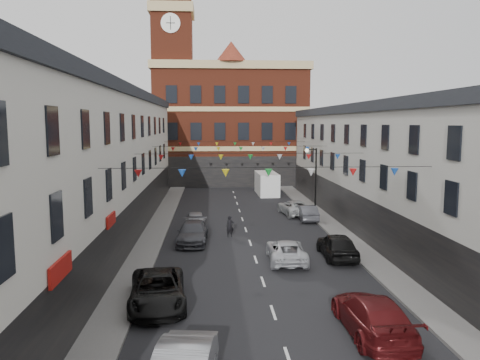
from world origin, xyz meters
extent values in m
plane|color=black|center=(0.00, 0.00, 0.00)|extent=(160.00, 160.00, 0.00)
cube|color=#605E5B|center=(-6.90, 2.00, 0.07)|extent=(1.80, 64.00, 0.15)
cube|color=#605E5B|center=(6.90, 2.00, 0.07)|extent=(1.80, 64.00, 0.15)
cube|color=beige|center=(-11.80, 1.00, 5.00)|extent=(8.00, 56.00, 10.00)
cube|color=black|center=(-11.80, 1.00, 10.35)|extent=(8.40, 56.00, 0.70)
cube|color=black|center=(-7.75, 1.00, 1.60)|extent=(0.12, 56.00, 3.20)
cube|color=#B8B6AC|center=(11.80, 1.00, 4.50)|extent=(8.00, 56.00, 9.00)
cube|color=black|center=(11.80, 1.00, 9.35)|extent=(8.40, 56.00, 0.70)
cube|color=black|center=(7.75, 1.00, 1.60)|extent=(0.12, 56.00, 3.20)
cube|color=maroon|center=(0.00, 38.00, 7.50)|extent=(20.00, 12.00, 15.00)
cube|color=tan|center=(0.00, 38.00, 15.50)|extent=(20.60, 12.60, 1.00)
cone|color=maroon|center=(0.00, 33.00, 17.20)|extent=(4.00, 4.00, 2.60)
cube|color=maroon|center=(-7.50, 35.00, 12.00)|extent=(5.00, 5.00, 24.00)
cube|color=tan|center=(-7.50, 35.00, 22.50)|extent=(5.60, 5.60, 1.20)
cylinder|color=white|center=(-7.50, 32.45, 20.50)|extent=(2.40, 0.12, 2.40)
cube|color=#2C4821|center=(-4.00, 62.00, 5.00)|extent=(40.00, 14.00, 10.00)
cylinder|color=black|center=(6.80, 14.00, 3.00)|extent=(0.14, 0.14, 6.00)
cylinder|color=black|center=(6.40, 14.00, 5.90)|extent=(0.90, 0.10, 0.10)
sphere|color=beige|center=(5.95, 14.00, 5.80)|extent=(0.36, 0.36, 0.36)
imported|color=black|center=(-5.13, -6.91, 0.74)|extent=(2.98, 5.56, 1.48)
imported|color=#43444B|center=(-3.97, 4.32, 0.71)|extent=(2.25, 5.02, 1.43)
imported|color=#96979E|center=(-3.90, 8.47, 0.66)|extent=(1.80, 3.98, 1.33)
imported|color=#581113|center=(3.60, -10.34, 0.78)|extent=(2.23, 5.41, 1.56)
imported|color=black|center=(5.02, 0.02, 0.78)|extent=(1.94, 4.64, 1.57)
imported|color=#46474D|center=(5.50, 11.31, 0.66)|extent=(1.51, 4.03, 1.31)
imported|color=#B4B8B9|center=(4.84, 13.72, 0.67)|extent=(2.78, 5.04, 1.34)
imported|color=silver|center=(1.80, -0.47, 0.65)|extent=(2.32, 4.75, 1.30)
cube|color=white|center=(3.80, 26.00, 1.27)|extent=(2.33, 5.77, 2.53)
imported|color=black|center=(-1.32, 5.76, 0.78)|extent=(0.66, 0.53, 1.56)
camera|label=1|loc=(-2.68, -27.48, 8.25)|focal=35.00mm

